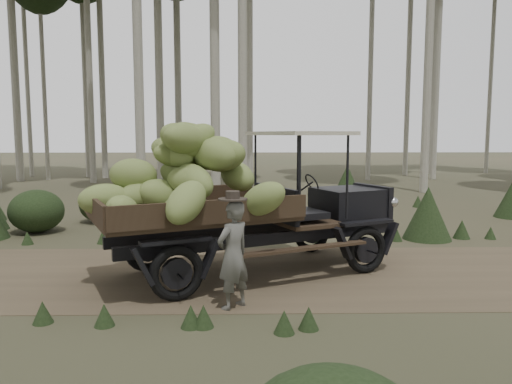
% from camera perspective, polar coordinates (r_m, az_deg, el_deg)
% --- Properties ---
extents(ground, '(120.00, 120.00, 0.00)m').
position_cam_1_polar(ground, '(9.02, -0.29, -9.37)').
color(ground, '#473D2B').
rests_on(ground, ground).
extents(dirt_track, '(70.00, 4.00, 0.01)m').
position_cam_1_polar(dirt_track, '(9.02, -0.29, -9.34)').
color(dirt_track, brown).
rests_on(dirt_track, ground).
extents(banana_truck, '(5.71, 4.00, 2.78)m').
position_cam_1_polar(banana_truck, '(8.50, -4.54, 0.68)').
color(banana_truck, black).
rests_on(banana_truck, ground).
extents(farmer, '(0.66, 0.67, 1.70)m').
position_cam_1_polar(farmer, '(7.13, -2.64, -7.04)').
color(farmer, '#585750').
rests_on(farmer, ground).
extents(undergrowth, '(21.01, 21.85, 1.39)m').
position_cam_1_polar(undergrowth, '(8.49, 5.97, -6.45)').
color(undergrowth, '#233319').
rests_on(undergrowth, ground).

